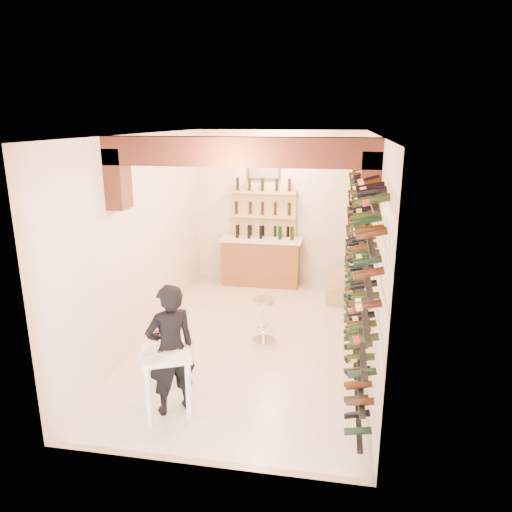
{
  "coord_description": "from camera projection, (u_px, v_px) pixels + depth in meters",
  "views": [
    {
      "loc": [
        1.27,
        -6.97,
        3.42
      ],
      "look_at": [
        0.0,
        0.3,
        1.3
      ],
      "focal_mm": 33.68,
      "sensor_mm": 36.0,
      "label": 1
    }
  ],
  "objects": [
    {
      "name": "ground",
      "position": [
        253.0,
        338.0,
        7.75
      ],
      "size": [
        6.0,
        6.0,
        0.0
      ],
      "primitive_type": "plane",
      "color": "beige",
      "rests_on": "ground"
    },
    {
      "name": "room_shell",
      "position": [
        249.0,
        203.0,
        6.88
      ],
      "size": [
        3.52,
        6.02,
        3.21
      ],
      "color": "#EFE4CF",
      "rests_on": "ground"
    },
    {
      "name": "wine_rack",
      "position": [
        355.0,
        250.0,
        7.07
      ],
      "size": [
        0.32,
        5.7,
        2.56
      ],
      "color": "black",
      "rests_on": "ground"
    },
    {
      "name": "back_counter",
      "position": [
        261.0,
        260.0,
        10.16
      ],
      "size": [
        1.7,
        0.62,
        1.29
      ],
      "color": "brown",
      "rests_on": "ground"
    },
    {
      "name": "back_shelving",
      "position": [
        263.0,
        228.0,
        10.21
      ],
      "size": [
        1.4,
        0.31,
        2.73
      ],
      "color": "tan",
      "rests_on": "ground"
    },
    {
      "name": "tasting_table",
      "position": [
        166.0,
        363.0,
        5.61
      ],
      "size": [
        0.73,
        0.73,
        0.98
      ],
      "rotation": [
        0.0,
        0.0,
        0.41
      ],
      "color": "white",
      "rests_on": "ground"
    },
    {
      "name": "white_stool",
      "position": [
        177.0,
        357.0,
        6.65
      ],
      "size": [
        0.4,
        0.4,
        0.48
      ],
      "primitive_type": "cube",
      "rotation": [
        0.0,
        0.0,
        -0.04
      ],
      "color": "white",
      "rests_on": "ground"
    },
    {
      "name": "person",
      "position": [
        171.0,
        350.0,
        5.62
      ],
      "size": [
        0.7,
        0.67,
        1.62
      ],
      "primitive_type": "imported",
      "rotation": [
        0.0,
        0.0,
        3.82
      ],
      "color": "black",
      "rests_on": "ground"
    },
    {
      "name": "chrome_barstool",
      "position": [
        264.0,
        317.0,
        7.54
      ],
      "size": [
        0.37,
        0.37,
        0.72
      ],
      "rotation": [
        0.0,
        0.0,
        0.4
      ],
      "color": "silver",
      "rests_on": "ground"
    },
    {
      "name": "crate_lower",
      "position": [
        341.0,
        295.0,
        9.16
      ],
      "size": [
        0.59,
        0.43,
        0.34
      ],
      "primitive_type": "cube",
      "rotation": [
        0.0,
        0.0,
        -0.06
      ],
      "color": "tan",
      "rests_on": "ground"
    },
    {
      "name": "crate_upper",
      "position": [
        342.0,
        279.0,
        9.07
      ],
      "size": [
        0.66,
        0.57,
        0.32
      ],
      "primitive_type": "cube",
      "rotation": [
        0.0,
        0.0,
        -0.42
      ],
      "color": "tan",
      "rests_on": "crate_lower"
    }
  ]
}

